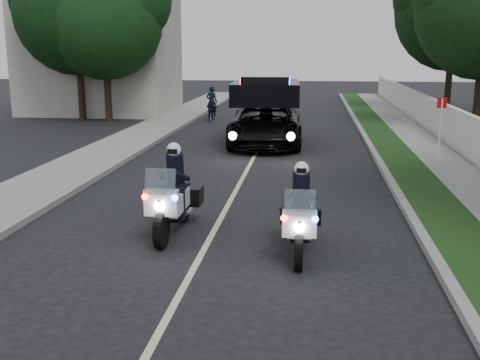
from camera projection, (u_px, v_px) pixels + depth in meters
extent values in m
plane|color=black|center=(146.00, 356.00, 6.98)|extent=(120.00, 120.00, 0.00)
cube|color=gray|center=(389.00, 178.00, 16.14)|extent=(0.20, 60.00, 0.15)
cube|color=#193814|center=(414.00, 179.00, 16.06)|extent=(1.20, 60.00, 0.16)
cube|color=gray|center=(463.00, 180.00, 15.90)|extent=(1.40, 60.00, 0.16)
cube|color=gray|center=(106.00, 171.00, 17.12)|extent=(0.20, 60.00, 0.15)
cube|color=gray|center=(71.00, 170.00, 17.25)|extent=(2.00, 60.00, 0.16)
cube|color=#A8A396|center=(101.00, 50.00, 32.54)|extent=(8.00, 6.00, 7.00)
cube|color=#BFB78C|center=(243.00, 177.00, 16.65)|extent=(0.12, 50.00, 0.01)
imported|color=black|center=(265.00, 145.00, 22.24)|extent=(2.92, 5.88, 2.80)
imported|color=black|center=(212.00, 121.00, 29.43)|extent=(0.59, 1.62, 0.84)
imported|color=black|center=(212.00, 121.00, 29.43)|extent=(0.56, 0.37, 1.54)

